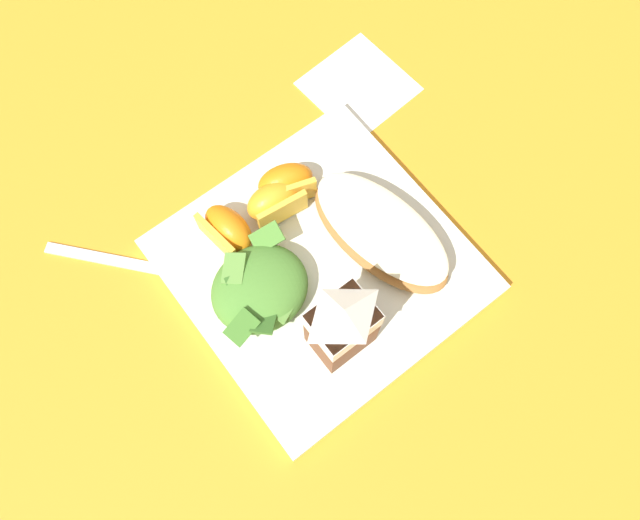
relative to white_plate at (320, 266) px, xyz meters
name	(u,v)px	position (x,y,z in m)	size (l,w,h in m)	color
ground	(320,268)	(0.00, 0.00, -0.01)	(3.00, 3.00, 0.00)	orange
white_plate	(320,266)	(0.00, 0.00, 0.00)	(0.28, 0.28, 0.02)	white
cheesy_pizza_bread	(381,232)	(-0.07, 0.02, 0.03)	(0.11, 0.18, 0.04)	#A87038
green_salad_pile	(260,289)	(0.07, -0.01, 0.03)	(0.11, 0.10, 0.04)	#4C8433
milk_carton	(342,325)	(0.03, 0.08, 0.07)	(0.06, 0.05, 0.11)	brown
orange_wedge_front	(286,183)	(-0.02, -0.09, 0.03)	(0.07, 0.05, 0.04)	orange
orange_wedge_middle	(273,203)	(0.00, -0.08, 0.03)	(0.06, 0.04, 0.04)	orange
orange_wedge_rear	(227,229)	(0.06, -0.08, 0.03)	(0.04, 0.06, 0.04)	orange
paper_napkin	(359,86)	(-0.18, -0.15, -0.01)	(0.11, 0.11, 0.00)	white
metal_fork	(144,266)	(0.15, -0.12, -0.01)	(0.14, 0.15, 0.01)	silver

